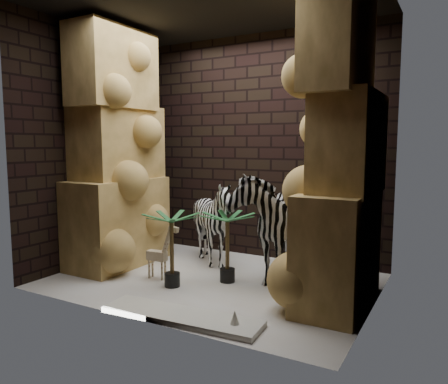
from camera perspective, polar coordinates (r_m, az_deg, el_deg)
The scene contains 14 objects.
floor at distance 4.95m, azimuth -1.65°, elevation -11.77°, with size 3.50×3.50×0.00m, color white.
ceiling at distance 4.92m, azimuth -1.77°, elevation 23.65°, with size 3.50×3.50×0.00m, color black.
wall_back at distance 5.81m, azimuth 4.67°, elevation 5.98°, with size 3.50×3.50×0.00m, color black.
wall_front at distance 3.68m, azimuth -11.79°, elevation 5.59°, with size 3.50×3.50×0.00m, color black.
wall_left at distance 5.79m, azimuth -16.81°, elevation 5.73°, with size 3.00×3.00×0.00m, color black.
wall_right at distance 4.09m, azimuth 19.97°, elevation 5.42°, with size 3.00×3.00×0.00m, color black.
rock_pillar_left at distance 5.55m, azimuth -14.28°, elevation 5.78°, with size 0.68×1.30×3.00m, color #E3B96A, non-canonical shape.
rock_pillar_right at distance 4.15m, azimuth 15.45°, elevation 5.58°, with size 0.58×1.25×3.00m, color #E3B96A, non-canonical shape.
zebra_right at distance 4.94m, azimuth 6.07°, elevation -2.96°, with size 0.68×1.25×1.48m, color white.
zebra_left at distance 5.43m, azimuth -1.46°, elevation -4.70°, with size 0.88×1.09×0.99m, color white.
giraffe_toy at distance 4.99m, azimuth -8.99°, elevation -7.60°, with size 0.35×0.12×0.68m, color beige, non-canonical shape.
palm_front at distance 4.80m, azimuth 0.46°, elevation -7.38°, with size 0.36×0.36×0.80m, color #1A4B25, non-canonical shape.
palm_back at distance 4.67m, azimuth -7.01°, elevation -7.65°, with size 0.36×0.36×0.82m, color #1A4B25, non-canonical shape.
surfboard at distance 3.95m, azimuth -5.79°, elevation -16.21°, with size 1.49×0.36×0.05m, color white.
Camera 1 is at (2.41, -4.03, 1.55)m, focal length 34.13 mm.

